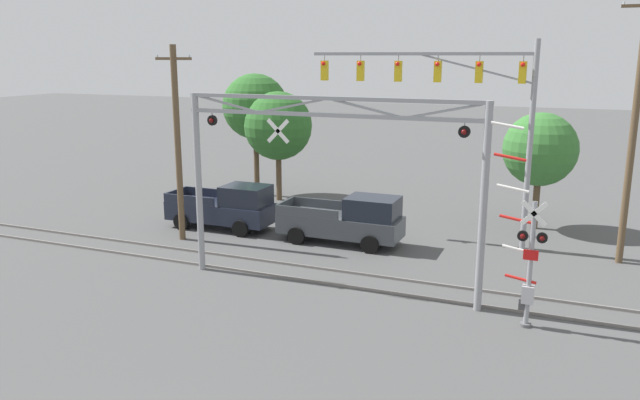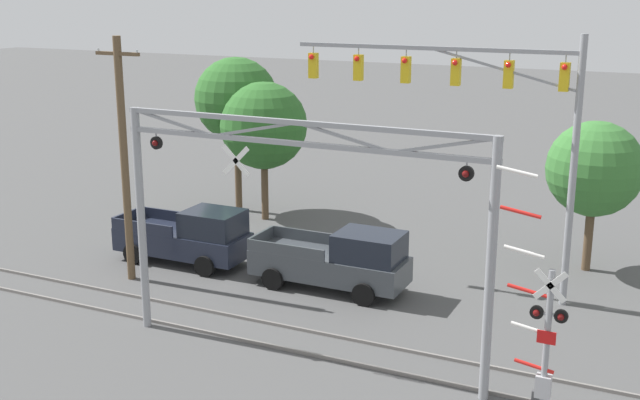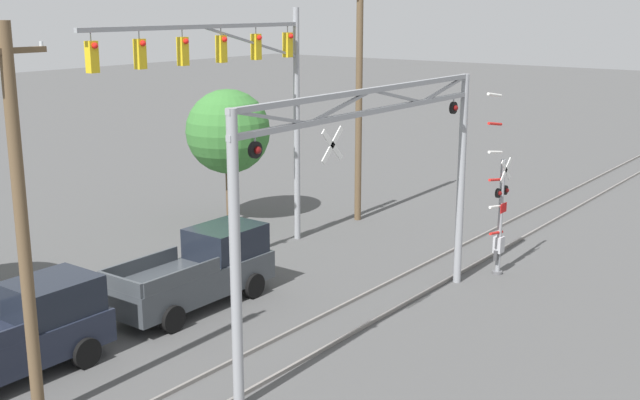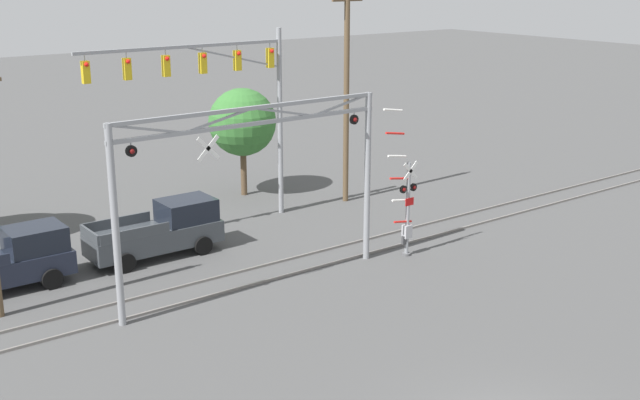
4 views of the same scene
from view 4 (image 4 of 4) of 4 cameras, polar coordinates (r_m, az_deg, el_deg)
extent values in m
cube|color=gray|center=(30.58, -4.81, -6.01)|extent=(80.00, 0.08, 0.10)
cube|color=gray|center=(31.72, -6.19, -5.20)|extent=(80.00, 0.08, 0.10)
cylinder|color=gray|center=(26.92, -14.35, -1.91)|extent=(0.25, 0.25, 6.89)
cylinder|color=gray|center=(32.28, 3.39, 1.59)|extent=(0.25, 0.25, 6.89)
cube|color=gray|center=(28.58, -4.80, 5.42)|extent=(10.95, 0.14, 0.14)
cube|color=gray|center=(28.48, -4.83, 6.53)|extent=(10.95, 0.14, 0.14)
cube|color=gray|center=(26.66, -12.16, 4.94)|extent=(2.69, 0.08, 0.64)
cube|color=gray|center=(27.85, -7.16, 5.66)|extent=(2.69, 0.08, 0.64)
cube|color=gray|center=(29.24, -2.58, 6.27)|extent=(2.69, 0.08, 0.64)
cube|color=gray|center=(30.80, 1.56, 6.79)|extent=(2.69, 0.08, 0.64)
cylinder|color=black|center=(26.55, -13.28, 3.41)|extent=(0.38, 0.10, 0.38)
sphere|color=#590C0C|center=(26.49, -13.21, 3.38)|extent=(0.18, 0.18, 0.18)
cylinder|color=gray|center=(26.50, -13.31, 3.92)|extent=(0.04, 0.04, 0.10)
cylinder|color=black|center=(31.29, 2.44, 5.74)|extent=(0.38, 0.10, 0.38)
sphere|color=#590C0C|center=(31.23, 2.52, 5.72)|extent=(0.18, 0.18, 0.18)
cylinder|color=gray|center=(31.25, 2.44, 6.17)|extent=(0.04, 0.04, 0.10)
cube|color=white|center=(27.69, -7.95, 3.66)|extent=(0.88, 0.03, 0.88)
cube|color=white|center=(27.69, -7.95, 3.66)|extent=(0.88, 0.03, 0.88)
cylinder|color=black|center=(27.67, -7.92, 3.65)|extent=(0.04, 0.04, 0.02)
cylinder|color=gray|center=(33.17, 6.25, -0.67)|extent=(0.16, 0.16, 4.01)
cylinder|color=#59595B|center=(33.79, 6.15, -3.84)|extent=(0.35, 0.35, 0.10)
cube|color=white|center=(32.65, 6.47, 2.06)|extent=(0.78, 0.03, 0.78)
cube|color=white|center=(32.65, 6.47, 2.06)|extent=(0.78, 0.03, 0.78)
cylinder|color=black|center=(32.63, 6.50, 2.05)|extent=(0.04, 0.04, 0.02)
cylinder|color=black|center=(32.73, 5.94, 0.76)|extent=(0.32, 0.09, 0.32)
sphere|color=#590C0C|center=(32.69, 6.01, 0.73)|extent=(0.16, 0.16, 0.16)
cylinder|color=black|center=(33.10, 6.66, 0.91)|extent=(0.32, 0.09, 0.32)
sphere|color=#590C0C|center=(33.06, 6.73, 0.89)|extent=(0.16, 0.16, 0.16)
cube|color=gray|center=(32.92, 6.30, 0.83)|extent=(0.64, 0.06, 0.06)
cube|color=red|center=(33.00, 6.39, -0.12)|extent=(0.44, 0.02, 0.32)
cube|color=#B2B2B7|center=(33.46, 6.20, -2.23)|extent=(0.36, 0.28, 0.56)
cylinder|color=red|center=(33.15, 5.91, -1.54)|extent=(0.96, 0.09, 0.23)
cylinder|color=white|center=(32.78, 5.78, -0.02)|extent=(0.96, 0.09, 0.23)
cylinder|color=red|center=(32.44, 5.64, 1.54)|extent=(0.96, 0.09, 0.23)
cylinder|color=white|center=(32.12, 5.50, 3.12)|extent=(0.96, 0.09, 0.23)
cylinder|color=red|center=(31.83, 5.36, 4.74)|extent=(0.96, 0.09, 0.23)
cylinder|color=white|center=(31.56, 5.21, 6.39)|extent=(0.96, 0.09, 0.23)
cube|color=#3F3F42|center=(33.48, 6.02, -2.83)|extent=(0.24, 0.12, 0.36)
cylinder|color=gray|center=(38.33, -2.86, 5.49)|extent=(0.24, 0.24, 8.91)
cube|color=gray|center=(35.33, -9.66, 10.69)|extent=(9.79, 0.14, 0.14)
cube|color=gray|center=(36.56, -6.16, 10.06)|extent=(4.91, 0.08, 1.28)
cylinder|color=gray|center=(33.57, -16.41, 9.73)|extent=(0.04, 0.04, 0.30)
cube|color=gold|center=(33.64, -16.33, 8.71)|extent=(0.30, 0.26, 0.90)
sphere|color=red|center=(33.45, -16.27, 9.23)|extent=(0.18, 0.18, 0.18)
cylinder|color=gray|center=(34.22, -13.63, 10.04)|extent=(0.04, 0.04, 0.30)
cube|color=gold|center=(34.29, -13.56, 9.04)|extent=(0.30, 0.26, 0.90)
sphere|color=red|center=(34.10, -13.48, 9.56)|extent=(0.18, 0.18, 0.18)
cylinder|color=gray|center=(34.95, -10.95, 10.32)|extent=(0.04, 0.04, 0.30)
cube|color=gold|center=(35.01, -10.89, 9.34)|extent=(0.30, 0.26, 0.90)
sphere|color=red|center=(34.83, -10.80, 9.84)|extent=(0.18, 0.18, 0.18)
cylinder|color=gray|center=(35.75, -8.38, 10.57)|extent=(0.04, 0.04, 0.30)
cube|color=gold|center=(35.81, -8.34, 9.61)|extent=(0.30, 0.26, 0.90)
sphere|color=red|center=(35.63, -8.23, 10.10)|extent=(0.18, 0.18, 0.18)
cylinder|color=gray|center=(36.61, -5.93, 10.78)|extent=(0.04, 0.04, 0.30)
cube|color=gold|center=(36.68, -5.90, 9.85)|extent=(0.30, 0.26, 0.90)
sphere|color=red|center=(36.50, -5.78, 10.33)|extent=(0.18, 0.18, 0.18)
cylinder|color=gray|center=(37.54, -3.59, 10.97)|extent=(0.04, 0.04, 0.30)
cube|color=gold|center=(37.60, -3.57, 10.06)|extent=(0.30, 0.26, 0.90)
sphere|color=red|center=(37.43, -3.44, 10.53)|extent=(0.18, 0.18, 0.18)
cube|color=#3D4247|center=(33.86, -11.68, -2.63)|extent=(5.55, 1.90, 0.89)
cube|color=black|center=(34.21, -9.49, -0.70)|extent=(2.23, 1.75, 0.94)
cube|color=#3D4247|center=(32.40, -12.99, -2.35)|extent=(2.92, 0.08, 0.43)
cube|color=#3D4247|center=(34.00, -14.25, -1.55)|extent=(2.92, 0.08, 0.43)
cube|color=#3D4247|center=(32.68, -16.06, -2.42)|extent=(0.10, 1.82, 0.43)
cylinder|color=black|center=(33.91, -8.31, -3.22)|extent=(0.79, 0.24, 0.79)
cylinder|color=black|center=(35.53, -9.80, -2.38)|extent=(0.79, 0.24, 0.79)
cylinder|color=black|center=(32.53, -13.65, -4.38)|extent=(0.79, 0.24, 0.79)
cylinder|color=black|center=(34.22, -14.94, -3.44)|extent=(0.79, 0.24, 0.79)
cube|color=black|center=(32.06, -19.62, -2.61)|extent=(2.11, 1.75, 0.94)
cylinder|color=black|center=(31.69, -18.50, -5.34)|extent=(0.79, 0.24, 0.79)
cylinder|color=black|center=(33.42, -19.57, -4.32)|extent=(0.79, 0.24, 0.79)
cylinder|color=brown|center=(40.18, 1.89, 7.27)|extent=(0.28, 0.28, 10.66)
cube|color=brown|center=(39.72, 1.95, 14.03)|extent=(1.80, 0.12, 0.12)
cylinder|color=brown|center=(42.30, -5.45, 2.13)|extent=(0.32, 0.32, 2.67)
sphere|color=#387533|center=(41.75, -5.54, 5.54)|extent=(3.51, 3.51, 3.51)
camera|label=1|loc=(23.28, 42.93, 3.63)|focal=35.00mm
camera|label=2|loc=(24.96, 42.03, 9.19)|focal=45.00mm
camera|label=3|loc=(12.83, -48.36, -0.99)|focal=45.00mm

